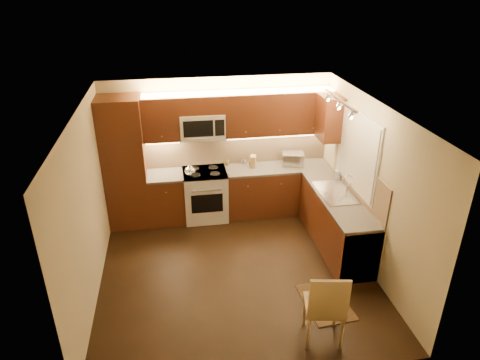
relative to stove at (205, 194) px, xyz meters
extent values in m
cube|color=black|center=(0.30, -1.68, -0.46)|extent=(4.00, 4.00, 0.01)
cube|color=beige|center=(0.30, -1.68, 2.04)|extent=(4.00, 4.00, 0.01)
cube|color=#BEB28B|center=(0.30, 0.32, 0.79)|extent=(4.00, 0.01, 2.50)
cube|color=#BEB28B|center=(0.30, -3.67, 0.79)|extent=(4.00, 0.01, 2.50)
cube|color=#BEB28B|center=(-1.70, -1.68, 0.79)|extent=(0.01, 4.00, 2.50)
cube|color=#BEB28B|center=(2.30, -1.68, 0.79)|extent=(0.01, 4.00, 2.50)
cube|color=#40180D|center=(-1.35, 0.02, 0.69)|extent=(0.70, 0.60, 2.30)
cube|color=#40180D|center=(-0.69, 0.02, -0.03)|extent=(0.62, 0.60, 0.86)
cube|color=#34322F|center=(-0.69, 0.02, 0.42)|extent=(0.62, 0.60, 0.04)
cube|color=#40180D|center=(1.34, 0.02, -0.03)|extent=(1.92, 0.60, 0.86)
cube|color=#34322F|center=(1.34, 0.02, 0.42)|extent=(1.92, 0.60, 0.04)
cube|color=#40180D|center=(2.00, -1.28, -0.03)|extent=(0.60, 2.00, 0.86)
cube|color=#34322F|center=(2.00, -1.28, 0.42)|extent=(0.60, 2.00, 0.04)
cube|color=silver|center=(2.00, -1.98, -0.03)|extent=(0.58, 0.60, 0.84)
cube|color=tan|center=(0.65, 0.31, 0.74)|extent=(3.30, 0.02, 0.60)
cube|color=tan|center=(2.29, -1.28, 0.74)|extent=(0.02, 2.00, 0.60)
cube|color=#40180D|center=(-0.69, 0.15, 1.42)|extent=(0.62, 0.35, 0.75)
cube|color=#40180D|center=(1.34, 0.15, 1.42)|extent=(1.92, 0.35, 0.75)
cube|color=#40180D|center=(0.00, 0.15, 1.63)|extent=(0.76, 0.35, 0.31)
cube|color=#40180D|center=(2.12, -0.28, 1.42)|extent=(0.35, 0.50, 0.75)
cube|color=silver|center=(2.29, -1.12, 1.14)|extent=(0.03, 1.44, 1.24)
cube|color=silver|center=(2.27, -1.12, 1.14)|extent=(0.02, 1.36, 1.16)
cube|color=silver|center=(1.85, -1.27, 2.00)|extent=(0.04, 1.20, 0.03)
cube|color=silver|center=(1.62, 0.07, 0.55)|extent=(0.43, 0.35, 0.23)
cube|color=olive|center=(0.89, 0.11, 0.55)|extent=(0.14, 0.18, 0.21)
cylinder|color=silver|center=(0.77, 0.24, 0.49)|extent=(0.06, 0.06, 0.10)
cylinder|color=brown|center=(0.85, 0.18, 0.49)|extent=(0.06, 0.06, 0.10)
cylinder|color=silver|center=(0.71, 0.25, 0.49)|extent=(0.05, 0.05, 0.10)
cylinder|color=olive|center=(0.45, 0.24, 0.49)|extent=(0.04, 0.04, 0.10)
imported|color=silver|center=(2.24, -0.58, 0.54)|extent=(0.12, 0.12, 0.20)
cube|color=black|center=(1.40, -2.58, -0.45)|extent=(0.64, 0.90, 0.01)
camera|label=1|loc=(-0.50, -6.92, 3.63)|focal=32.27mm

